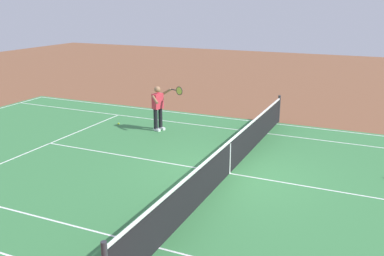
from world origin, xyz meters
name	(u,v)px	position (x,y,z in m)	size (l,w,h in m)	color
ground_plane	(229,173)	(0.00, 0.00, 0.00)	(60.00, 60.00, 0.00)	brown
court_slab	(229,173)	(0.00, 0.00, 0.00)	(24.20, 11.40, 0.00)	#387A42
court_line_markings	(229,173)	(0.00, 0.00, 0.00)	(23.85, 11.05, 0.01)	white
tennis_net	(230,157)	(0.00, 0.00, 0.49)	(0.10, 11.70, 1.08)	#2D2D33
tennis_player_near	(159,106)	(3.79, -2.89, 0.93)	(1.17, 0.74, 1.70)	black
tennis_ball	(118,124)	(5.59, -2.90, 0.03)	(0.07, 0.07, 0.07)	#CCE01E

